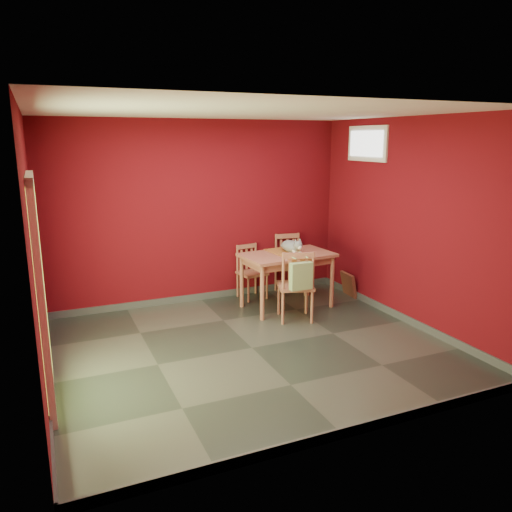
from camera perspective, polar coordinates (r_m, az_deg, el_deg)
name	(u,v)px	position (r m, az deg, el deg)	size (l,w,h in m)	color
ground	(252,348)	(6.01, -0.47, -10.45)	(4.50, 4.50, 0.00)	#2D342D
room_shell	(252,344)	(5.99, -0.47, -10.02)	(4.50, 4.50, 4.50)	#5D0911
doorway	(39,288)	(4.84, -23.55, -3.37)	(0.06, 1.01, 2.13)	#B7D838
window	(367,144)	(7.48, 12.57, 12.43)	(0.05, 0.90, 0.50)	white
outlet_plate	(294,270)	(8.27, 4.31, -1.63)	(0.08, 0.01, 0.12)	silver
dining_table	(287,260)	(7.21, 3.58, -0.50)	(1.34, 0.85, 0.81)	#A7634E
table_runner	(291,260)	(7.09, 4.05, -0.40)	(0.43, 0.80, 0.39)	#A25E29
chair_far_left	(251,271)	(7.72, -0.60, -1.72)	(0.44, 0.44, 0.83)	#A7634E
chair_far_right	(290,263)	(7.98, 3.88, -0.84)	(0.50, 0.50, 0.94)	#A7634E
chair_near	(296,285)	(6.75, 4.58, -3.28)	(0.58, 0.58, 0.98)	#A7634E
tote_bag	(301,276)	(6.49, 5.17, -2.28)	(0.30, 0.18, 0.43)	#8FAF70
cat	(291,244)	(7.26, 4.04, 1.37)	(0.25, 0.48, 0.24)	slate
picture_frame	(349,284)	(7.98, 10.54, -3.21)	(0.15, 0.38, 0.37)	brown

